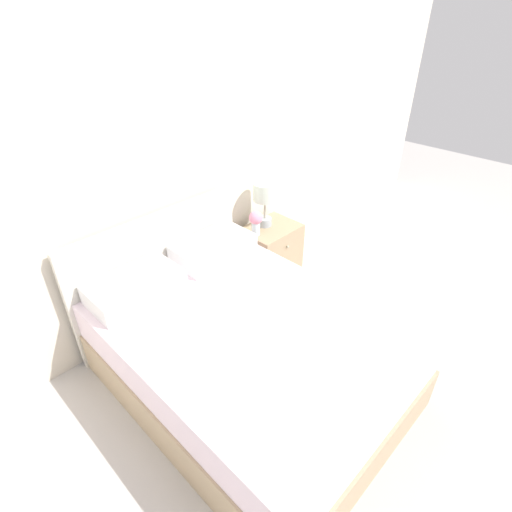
# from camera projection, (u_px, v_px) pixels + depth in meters

# --- Properties ---
(ground_plane) EXTENTS (12.00, 12.00, 0.00)m
(ground_plane) POSITION_uv_depth(u_px,v_px,m) (167.00, 317.00, 3.35)
(ground_plane) COLOR #BCB7B2
(wall_back) EXTENTS (8.00, 0.06, 2.60)m
(wall_back) POSITION_uv_depth(u_px,v_px,m) (138.00, 167.00, 2.69)
(wall_back) COLOR silver
(wall_back) RESTS_ON ground_plane
(bed) EXTENTS (1.45, 1.94, 0.97)m
(bed) POSITION_uv_depth(u_px,v_px,m) (241.00, 347.00, 2.65)
(bed) COLOR tan
(bed) RESTS_ON ground_plane
(nightstand) EXTENTS (0.50, 0.41, 0.54)m
(nightstand) POSITION_uv_depth(u_px,v_px,m) (270.00, 253.00, 3.71)
(nightstand) COLOR tan
(nightstand) RESTS_ON ground_plane
(table_lamp) EXTENTS (0.21, 0.21, 0.40)m
(table_lamp) POSITION_uv_depth(u_px,v_px,m) (265.00, 196.00, 3.44)
(table_lamp) COLOR #A8B2BC
(table_lamp) RESTS_ON nightstand
(flower_vase) EXTENTS (0.12, 0.12, 0.22)m
(flower_vase) POSITION_uv_depth(u_px,v_px,m) (256.00, 221.00, 3.38)
(flower_vase) COLOR silver
(flower_vase) RESTS_ON nightstand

